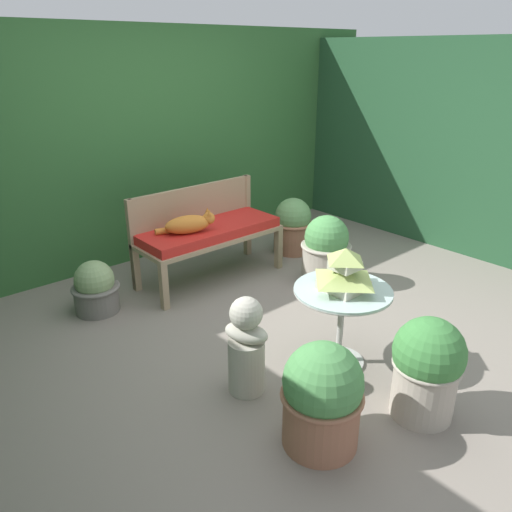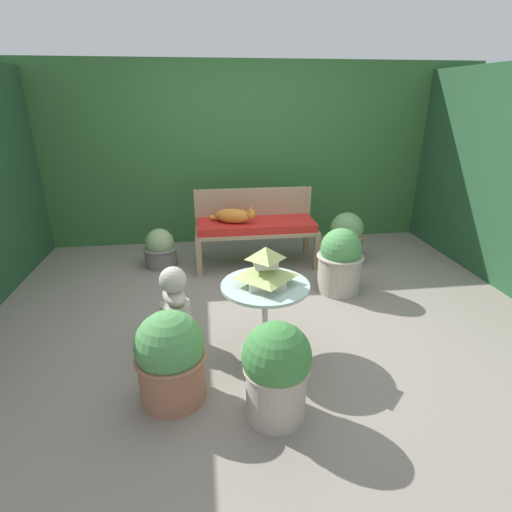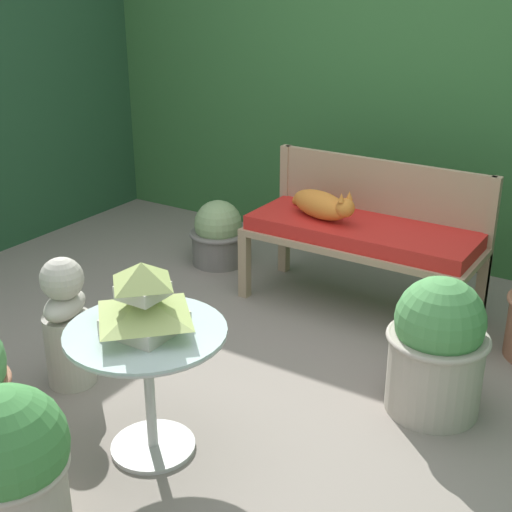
{
  "view_description": "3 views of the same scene",
  "coord_description": "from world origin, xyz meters",
  "px_view_note": "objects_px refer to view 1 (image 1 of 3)",
  "views": [
    {
      "loc": [
        -2.49,
        -2.61,
        2.07
      ],
      "look_at": [
        -0.07,
        0.17,
        0.54
      ],
      "focal_mm": 35.0,
      "sensor_mm": 36.0,
      "label": 1
    },
    {
      "loc": [
        -0.49,
        -3.37,
        1.88
      ],
      "look_at": [
        -0.05,
        0.02,
        0.5
      ],
      "focal_mm": 28.0,
      "sensor_mm": 36.0,
      "label": 2
    },
    {
      "loc": [
        1.67,
        -2.63,
        1.95
      ],
      "look_at": [
        -0.01,
        0.0,
        0.66
      ],
      "focal_mm": 50.0,
      "sensor_mm": 36.0,
      "label": 3
    }
  ],
  "objects_px": {
    "potted_plant_table_near": "(293,226)",
    "garden_bust": "(246,347)",
    "potted_plant_table_far": "(427,367)",
    "potted_plant_hedge_corner": "(322,397)",
    "pagoda_birdhouse": "(344,272)",
    "potted_plant_path_edge": "(95,288)",
    "garden_bench": "(210,234)",
    "cat": "(189,224)",
    "potted_plant_bench_right": "(326,251)",
    "patio_table": "(342,305)"
  },
  "relations": [
    {
      "from": "garden_bench",
      "to": "potted_plant_hedge_corner",
      "type": "distance_m",
      "value": 2.34
    },
    {
      "from": "cat",
      "to": "patio_table",
      "type": "bearing_deg",
      "value": -70.49
    },
    {
      "from": "cat",
      "to": "potted_plant_table_near",
      "type": "height_order",
      "value": "cat"
    },
    {
      "from": "patio_table",
      "to": "potted_plant_path_edge",
      "type": "height_order",
      "value": "patio_table"
    },
    {
      "from": "garden_bench",
      "to": "potted_plant_hedge_corner",
      "type": "relative_size",
      "value": 2.2
    },
    {
      "from": "garden_bench",
      "to": "garden_bust",
      "type": "relative_size",
      "value": 2.08
    },
    {
      "from": "garden_bust",
      "to": "potted_plant_path_edge",
      "type": "bearing_deg",
      "value": 168.62
    },
    {
      "from": "potted_plant_path_edge",
      "to": "patio_table",
      "type": "bearing_deg",
      "value": -62.53
    },
    {
      "from": "potted_plant_table_near",
      "to": "potted_plant_path_edge",
      "type": "bearing_deg",
      "value": 176.63
    },
    {
      "from": "garden_bench",
      "to": "potted_plant_table_far",
      "type": "height_order",
      "value": "potted_plant_table_far"
    },
    {
      "from": "garden_bench",
      "to": "potted_plant_path_edge",
      "type": "xyz_separation_m",
      "value": [
        -1.12,
        0.11,
        -0.25
      ]
    },
    {
      "from": "patio_table",
      "to": "potted_plant_table_near",
      "type": "bearing_deg",
      "value": 53.91
    },
    {
      "from": "cat",
      "to": "potted_plant_hedge_corner",
      "type": "distance_m",
      "value": 2.25
    },
    {
      "from": "potted_plant_hedge_corner",
      "to": "garden_bench",
      "type": "bearing_deg",
      "value": 68.84
    },
    {
      "from": "potted_plant_table_far",
      "to": "potted_plant_hedge_corner",
      "type": "height_order",
      "value": "potted_plant_table_far"
    },
    {
      "from": "garden_bench",
      "to": "garden_bust",
      "type": "xyz_separation_m",
      "value": [
        -0.85,
        -1.54,
        -0.13
      ]
    },
    {
      "from": "garden_bench",
      "to": "garden_bust",
      "type": "height_order",
      "value": "garden_bust"
    },
    {
      "from": "garden_bench",
      "to": "potted_plant_table_near",
      "type": "xyz_separation_m",
      "value": [
        1.09,
        -0.02,
        -0.16
      ]
    },
    {
      "from": "potted_plant_table_far",
      "to": "potted_plant_path_edge",
      "type": "distance_m",
      "value": 2.7
    },
    {
      "from": "potted_plant_table_far",
      "to": "potted_plant_bench_right",
      "type": "height_order",
      "value": "potted_plant_bench_right"
    },
    {
      "from": "garden_bench",
      "to": "potted_plant_table_far",
      "type": "bearing_deg",
      "value": -94.62
    },
    {
      "from": "garden_bust",
      "to": "potted_plant_table_near",
      "type": "height_order",
      "value": "garden_bust"
    },
    {
      "from": "pagoda_birdhouse",
      "to": "garden_bust",
      "type": "height_order",
      "value": "pagoda_birdhouse"
    },
    {
      "from": "patio_table",
      "to": "potted_plant_hedge_corner",
      "type": "bearing_deg",
      "value": -147.04
    },
    {
      "from": "patio_table",
      "to": "potted_plant_hedge_corner",
      "type": "xyz_separation_m",
      "value": [
        -0.68,
        -0.44,
        -0.14
      ]
    },
    {
      "from": "potted_plant_path_edge",
      "to": "potted_plant_bench_right",
      "type": "bearing_deg",
      "value": -25.81
    },
    {
      "from": "garden_bench",
      "to": "patio_table",
      "type": "distance_m",
      "value": 1.74
    },
    {
      "from": "garden_bench",
      "to": "patio_table",
      "type": "relative_size",
      "value": 2.09
    },
    {
      "from": "potted_plant_hedge_corner",
      "to": "cat",
      "type": "bearing_deg",
      "value": 74.5
    },
    {
      "from": "cat",
      "to": "garden_bust",
      "type": "relative_size",
      "value": 0.75
    },
    {
      "from": "potted_plant_hedge_corner",
      "to": "potted_plant_table_far",
      "type": "bearing_deg",
      "value": -20.55
    },
    {
      "from": "patio_table",
      "to": "garden_bust",
      "type": "distance_m",
      "value": 0.73
    },
    {
      "from": "cat",
      "to": "pagoda_birdhouse",
      "type": "relative_size",
      "value": 1.41
    },
    {
      "from": "garden_bench",
      "to": "potted_plant_path_edge",
      "type": "height_order",
      "value": "garden_bench"
    },
    {
      "from": "pagoda_birdhouse",
      "to": "potted_plant_table_far",
      "type": "bearing_deg",
      "value": -92.99
    },
    {
      "from": "garden_bench",
      "to": "potted_plant_table_near",
      "type": "height_order",
      "value": "potted_plant_table_near"
    },
    {
      "from": "pagoda_birdhouse",
      "to": "potted_plant_hedge_corner",
      "type": "height_order",
      "value": "pagoda_birdhouse"
    },
    {
      "from": "potted_plant_bench_right",
      "to": "potted_plant_table_near",
      "type": "distance_m",
      "value": 0.85
    },
    {
      "from": "cat",
      "to": "pagoda_birdhouse",
      "type": "bearing_deg",
      "value": -70.49
    },
    {
      "from": "potted_plant_table_near",
      "to": "garden_bust",
      "type": "bearing_deg",
      "value": -141.87
    },
    {
      "from": "potted_plant_table_far",
      "to": "patio_table",
      "type": "bearing_deg",
      "value": 87.01
    },
    {
      "from": "potted_plant_bench_right",
      "to": "potted_plant_hedge_corner",
      "type": "bearing_deg",
      "value": -139.03
    },
    {
      "from": "pagoda_birdhouse",
      "to": "potted_plant_table_far",
      "type": "height_order",
      "value": "pagoda_birdhouse"
    },
    {
      "from": "potted_plant_table_far",
      "to": "potted_plant_path_edge",
      "type": "bearing_deg",
      "value": 110.05
    },
    {
      "from": "garden_bench",
      "to": "patio_table",
      "type": "height_order",
      "value": "patio_table"
    },
    {
      "from": "garden_bust",
      "to": "potted_plant_path_edge",
      "type": "distance_m",
      "value": 1.68
    },
    {
      "from": "potted_plant_bench_right",
      "to": "garden_bust",
      "type": "bearing_deg",
      "value": -154.96
    },
    {
      "from": "patio_table",
      "to": "potted_plant_bench_right",
      "type": "height_order",
      "value": "potted_plant_bench_right"
    },
    {
      "from": "garden_bench",
      "to": "pagoda_birdhouse",
      "type": "height_order",
      "value": "pagoda_birdhouse"
    },
    {
      "from": "garden_bench",
      "to": "potted_plant_table_near",
      "type": "relative_size",
      "value": 2.33
    }
  ]
}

